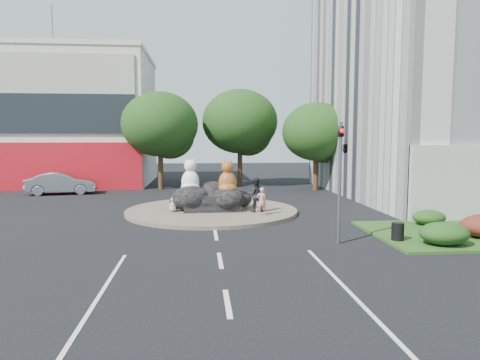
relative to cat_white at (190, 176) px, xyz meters
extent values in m
plane|color=black|center=(1.24, -10.21, -2.15)|extent=(120.00, 120.00, 0.00)
cylinder|color=brown|center=(1.24, -0.21, -2.05)|extent=(10.00, 10.00, 0.20)
cube|color=silver|center=(-16.76, 17.79, 3.85)|extent=(25.00, 12.00, 12.00)
cube|color=silver|center=(-16.76, 17.79, 10.05)|extent=(25.20, 12.20, 0.40)
cylinder|color=#595B60|center=(-13.76, 19.79, 12.75)|extent=(0.10, 0.10, 5.00)
cylinder|color=#382314|center=(-2.76, 11.79, -0.28)|extent=(0.44, 0.44, 3.74)
ellipsoid|color=black|center=(-2.76, 11.79, 3.38)|extent=(6.46, 6.46, 5.49)
sphere|color=black|center=(-1.96, 12.29, 2.53)|extent=(4.25, 4.25, 4.25)
sphere|color=black|center=(-3.46, 11.49, 2.78)|extent=(3.74, 3.74, 3.74)
cylinder|color=#382314|center=(4.24, 13.79, -0.17)|extent=(0.44, 0.44, 3.96)
ellipsoid|color=black|center=(4.24, 13.79, 3.70)|extent=(6.84, 6.84, 5.81)
sphere|color=black|center=(5.04, 14.29, 2.80)|extent=(4.50, 4.50, 4.50)
sphere|color=black|center=(3.54, 13.49, 3.07)|extent=(3.96, 3.96, 3.96)
cylinder|color=#382314|center=(10.24, 9.79, -0.50)|extent=(0.44, 0.44, 3.30)
ellipsoid|color=black|center=(10.24, 9.79, 2.73)|extent=(5.70, 5.70, 4.84)
sphere|color=black|center=(11.04, 10.29, 1.98)|extent=(3.75, 3.75, 3.75)
sphere|color=black|center=(9.54, 9.49, 2.20)|extent=(3.30, 3.30, 3.30)
ellipsoid|color=black|center=(10.24, -9.21, -1.58)|extent=(2.00, 1.60, 0.90)
ellipsoid|color=black|center=(11.74, -5.41, -1.67)|extent=(1.60, 1.28, 0.72)
cylinder|color=#595B60|center=(6.24, -8.21, 0.35)|extent=(0.14, 0.14, 5.00)
imported|color=black|center=(6.24, -8.21, 2.05)|extent=(0.21, 0.26, 1.30)
imported|color=black|center=(6.44, -8.21, 1.85)|extent=(0.26, 1.24, 0.50)
sphere|color=red|center=(6.24, -8.39, 2.50)|extent=(0.18, 0.18, 0.18)
cylinder|color=#595B60|center=(14.24, -2.21, 1.85)|extent=(0.18, 0.18, 8.00)
cylinder|color=#595B60|center=(13.24, -2.21, 5.85)|extent=(2.00, 0.12, 0.12)
cube|color=silver|center=(12.24, -2.21, 5.75)|extent=(0.50, 0.22, 0.12)
imported|color=#CE8588|center=(3.88, -2.39, -1.20)|extent=(0.56, 0.38, 1.50)
imported|color=black|center=(3.67, -1.36, -0.98)|extent=(0.98, 0.79, 1.94)
imported|color=#989A9F|center=(-10.17, 9.14, -1.29)|extent=(5.39, 2.52, 1.71)
cylinder|color=black|center=(8.74, -8.31, -1.66)|extent=(0.63, 0.63, 0.73)
camera|label=1|loc=(0.53, -25.11, 2.21)|focal=32.00mm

